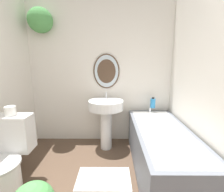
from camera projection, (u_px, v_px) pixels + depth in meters
wall_back at (94, 66)px, 2.66m from camera, size 2.42×0.36×2.40m
toilet at (5, 164)px, 1.62m from camera, size 0.41×0.61×0.80m
pedestal_sink at (106, 113)px, 2.50m from camera, size 0.53×0.53×0.88m
bathtub at (161, 149)px, 2.01m from camera, size 0.66×1.61×0.63m
shampoo_bottle at (153, 103)px, 2.61m from camera, size 0.08×0.08×0.17m
bath_mat at (104, 179)px, 1.90m from camera, size 0.63×0.40×0.02m
toilet_paper_roll at (10, 111)px, 1.71m from camera, size 0.11×0.11×0.10m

